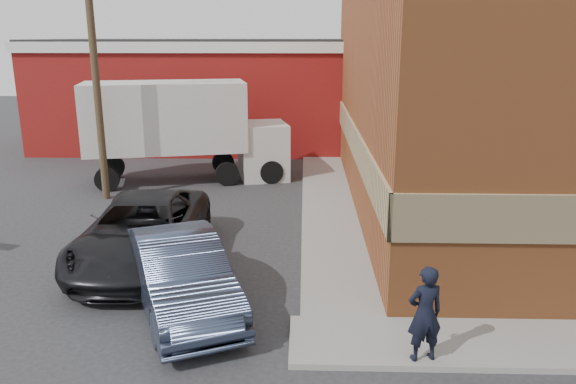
% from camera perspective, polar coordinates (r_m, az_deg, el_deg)
% --- Properties ---
extents(ground, '(90.00, 90.00, 0.00)m').
position_cam_1_polar(ground, '(12.05, 2.71, -12.97)').
color(ground, '#28282B').
rests_on(ground, ground).
extents(brick_building, '(14.25, 18.25, 9.36)m').
position_cam_1_polar(brick_building, '(21.47, 26.25, 11.14)').
color(brick_building, '#9F5329').
rests_on(brick_building, ground).
extents(sidewalk_west, '(1.80, 18.00, 0.12)m').
position_cam_1_polar(sidewalk_west, '(20.41, 4.00, -0.67)').
color(sidewalk_west, gray).
rests_on(sidewalk_west, ground).
extents(warehouse, '(16.30, 8.30, 5.60)m').
position_cam_1_polar(warehouse, '(31.26, -9.05, 9.97)').
color(warehouse, maroon).
rests_on(warehouse, ground).
extents(utility_pole, '(2.00, 0.26, 9.00)m').
position_cam_1_polar(utility_pole, '(20.91, -19.03, 11.98)').
color(utility_pole, brown).
rests_on(utility_pole, ground).
extents(man, '(0.74, 0.58, 1.80)m').
position_cam_1_polar(man, '(10.42, 13.73, -11.92)').
color(man, black).
rests_on(man, sidewalk_south).
extents(sedan, '(3.57, 5.22, 1.63)m').
position_cam_1_polar(sedan, '(12.42, -10.80, -8.16)').
color(sedan, '#323C53').
rests_on(sedan, ground).
extents(suv_a, '(2.96, 6.17, 1.70)m').
position_cam_1_polar(suv_a, '(15.15, -14.54, -3.84)').
color(suv_a, black).
rests_on(suv_a, ground).
extents(box_truck, '(8.48, 4.12, 4.02)m').
position_cam_1_polar(box_truck, '(23.05, -10.31, 6.74)').
color(box_truck, silver).
rests_on(box_truck, ground).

